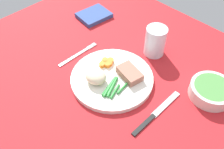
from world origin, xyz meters
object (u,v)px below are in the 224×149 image
at_px(water_glass, 155,43).
at_px(salad_bowl, 212,90).
at_px(dinner_plate, 112,78).
at_px(fork, 78,54).
at_px(napkin, 94,15).
at_px(meat_portion, 129,73).
at_px(knife, 156,114).

distance_m(water_glass, salad_bowl, 0.24).
height_order(dinner_plate, fork, dinner_plate).
bearing_deg(fork, napkin, 125.66).
height_order(meat_portion, fork, meat_portion).
relative_size(fork, knife, 0.81).
height_order(water_glass, napkin, water_glass).
xyz_separation_m(dinner_plate, water_glass, (0.01, 0.20, 0.04)).
distance_m(meat_portion, fork, 0.21).
bearing_deg(meat_portion, fork, -167.84).
distance_m(dinner_plate, fork, 0.17).
distance_m(dinner_plate, napkin, 0.36).
bearing_deg(meat_portion, water_glass, 98.78).
bearing_deg(water_glass, knife, -49.82).
bearing_deg(dinner_plate, salad_bowl, 33.73).
relative_size(dinner_plate, meat_portion, 3.19).
height_order(fork, knife, knife).
bearing_deg(fork, salad_bowl, 23.54).
xyz_separation_m(fork, knife, (0.35, -0.00, -0.00)).
distance_m(meat_portion, napkin, 0.37).
height_order(meat_portion, knife, meat_portion).
xyz_separation_m(fork, salad_bowl, (0.42, 0.17, 0.02)).
xyz_separation_m(dinner_plate, meat_portion, (0.04, 0.04, 0.02)).
relative_size(water_glass, napkin, 0.84).
bearing_deg(knife, meat_portion, 166.11).
bearing_deg(salad_bowl, water_glass, 173.25).
bearing_deg(meat_portion, dinner_plate, -130.60).
relative_size(salad_bowl, napkin, 1.05).
distance_m(meat_portion, knife, 0.15).
relative_size(meat_portion, water_glass, 0.79).
distance_m(salad_bowl, napkin, 0.56).
bearing_deg(meat_portion, salad_bowl, 30.38).
bearing_deg(fork, meat_portion, 13.57).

